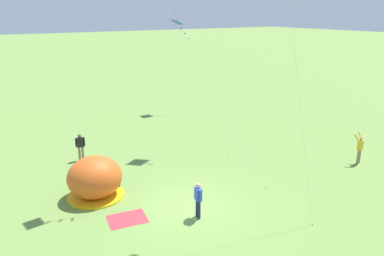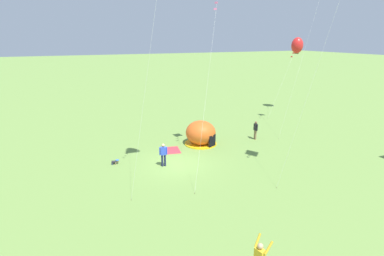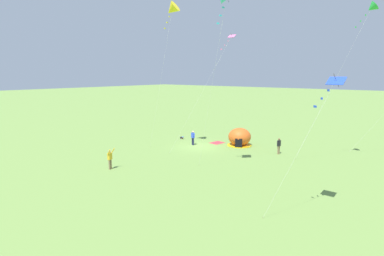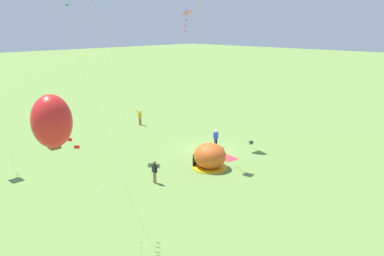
{
  "view_description": "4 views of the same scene",
  "coord_description": "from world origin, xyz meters",
  "px_view_note": "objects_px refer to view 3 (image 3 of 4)",
  "views": [
    {
      "loc": [
        -8.34,
        -13.36,
        8.95
      ],
      "look_at": [
        2.17,
        3.14,
        2.79
      ],
      "focal_mm": 35.0,
      "sensor_mm": 36.0,
      "label": 1
    },
    {
      "loc": [
        19.22,
        -6.93,
        9.03
      ],
      "look_at": [
        2.93,
        0.03,
        3.64
      ],
      "focal_mm": 28.0,
      "sensor_mm": 36.0,
      "label": 2
    },
    {
      "loc": [
        26.97,
        20.63,
        8.32
      ],
      "look_at": [
        2.59,
        1.1,
        2.66
      ],
      "focal_mm": 28.0,
      "sensor_mm": 36.0,
      "label": 3
    },
    {
      "loc": [
        -22.43,
        24.99,
        11.28
      ],
      "look_at": [
        -0.46,
        2.7,
        2.67
      ],
      "focal_mm": 35.0,
      "sensor_mm": 36.0,
      "label": 4
    }
  ],
  "objects_px": {
    "toddler_crawling": "(182,138)",
    "person_watching_sky": "(193,137)",
    "kite_blue": "(333,86)",
    "person_arms_raised": "(110,158)",
    "kite_pink": "(228,42)",
    "popup_tent": "(240,137)",
    "person_with_toddler": "(279,145)",
    "kite_green": "(371,8)",
    "kite_cyan": "(225,4)",
    "kite_yellow": "(172,10)"
  },
  "relations": [
    {
      "from": "kite_pink",
      "to": "popup_tent",
      "type": "bearing_deg",
      "value": 177.75
    },
    {
      "from": "person_with_toddler",
      "to": "kite_yellow",
      "type": "height_order",
      "value": "kite_yellow"
    },
    {
      "from": "person_watching_sky",
      "to": "kite_blue",
      "type": "relative_size",
      "value": 0.21
    },
    {
      "from": "popup_tent",
      "to": "person_watching_sky",
      "type": "relative_size",
      "value": 1.63
    },
    {
      "from": "popup_tent",
      "to": "kite_pink",
      "type": "height_order",
      "value": "kite_pink"
    },
    {
      "from": "person_arms_raised",
      "to": "kite_blue",
      "type": "distance_m",
      "value": 18.63
    },
    {
      "from": "person_watching_sky",
      "to": "kite_pink",
      "type": "distance_m",
      "value": 11.53
    },
    {
      "from": "person_with_toddler",
      "to": "kite_yellow",
      "type": "relative_size",
      "value": 0.11
    },
    {
      "from": "kite_blue",
      "to": "toddler_crawling",
      "type": "bearing_deg",
      "value": -118.27
    },
    {
      "from": "person_with_toddler",
      "to": "person_arms_raised",
      "type": "xyz_separation_m",
      "value": [
        14.14,
        -9.6,
        0.03
      ]
    },
    {
      "from": "person_arms_raised",
      "to": "kite_cyan",
      "type": "bearing_deg",
      "value": 120.19
    },
    {
      "from": "person_with_toddler",
      "to": "kite_cyan",
      "type": "height_order",
      "value": "kite_cyan"
    },
    {
      "from": "popup_tent",
      "to": "kite_yellow",
      "type": "relative_size",
      "value": 0.18
    },
    {
      "from": "toddler_crawling",
      "to": "person_watching_sky",
      "type": "height_order",
      "value": "person_watching_sky"
    },
    {
      "from": "kite_blue",
      "to": "popup_tent",
      "type": "bearing_deg",
      "value": -134.26
    },
    {
      "from": "kite_yellow",
      "to": "toddler_crawling",
      "type": "bearing_deg",
      "value": -149.23
    },
    {
      "from": "popup_tent",
      "to": "kite_cyan",
      "type": "xyz_separation_m",
      "value": [
        9.99,
        4.06,
        12.58
      ]
    },
    {
      "from": "person_watching_sky",
      "to": "person_arms_raised",
      "type": "height_order",
      "value": "person_arms_raised"
    },
    {
      "from": "kite_cyan",
      "to": "kite_blue",
      "type": "height_order",
      "value": "kite_cyan"
    },
    {
      "from": "kite_blue",
      "to": "person_watching_sky",
      "type": "bearing_deg",
      "value": -118.19
    },
    {
      "from": "person_watching_sky",
      "to": "kite_blue",
      "type": "bearing_deg",
      "value": 61.81
    },
    {
      "from": "kite_pink",
      "to": "person_arms_raised",
      "type": "bearing_deg",
      "value": -19.59
    },
    {
      "from": "kite_green",
      "to": "kite_pink",
      "type": "relative_size",
      "value": 1.15
    },
    {
      "from": "person_arms_raised",
      "to": "kite_cyan",
      "type": "distance_m",
      "value": 15.97
    },
    {
      "from": "toddler_crawling",
      "to": "kite_cyan",
      "type": "bearing_deg",
      "value": 53.92
    },
    {
      "from": "toddler_crawling",
      "to": "kite_blue",
      "type": "height_order",
      "value": "kite_blue"
    },
    {
      "from": "person_watching_sky",
      "to": "kite_cyan",
      "type": "height_order",
      "value": "kite_cyan"
    },
    {
      "from": "person_with_toddler",
      "to": "person_arms_raised",
      "type": "height_order",
      "value": "person_arms_raised"
    },
    {
      "from": "person_arms_raised",
      "to": "kite_cyan",
      "type": "relative_size",
      "value": 0.13
    },
    {
      "from": "kite_yellow",
      "to": "kite_green",
      "type": "bearing_deg",
      "value": 110.2
    },
    {
      "from": "person_arms_raised",
      "to": "kite_cyan",
      "type": "xyz_separation_m",
      "value": [
        -4.95,
        8.51,
        12.57
      ]
    },
    {
      "from": "popup_tent",
      "to": "kite_green",
      "type": "relative_size",
      "value": 0.2
    },
    {
      "from": "toddler_crawling",
      "to": "kite_green",
      "type": "distance_m",
      "value": 24.2
    },
    {
      "from": "person_arms_raised",
      "to": "kite_yellow",
      "type": "bearing_deg",
      "value": -177.55
    },
    {
      "from": "kite_cyan",
      "to": "kite_pink",
      "type": "relative_size",
      "value": 1.15
    },
    {
      "from": "person_watching_sky",
      "to": "person_arms_raised",
      "type": "relative_size",
      "value": 0.91
    },
    {
      "from": "person_with_toddler",
      "to": "kite_green",
      "type": "distance_m",
      "value": 14.71
    },
    {
      "from": "popup_tent",
      "to": "person_watching_sky",
      "type": "bearing_deg",
      "value": -54.25
    },
    {
      "from": "toddler_crawling",
      "to": "kite_cyan",
      "type": "xyz_separation_m",
      "value": [
        8.54,
        11.73,
        13.39
      ]
    },
    {
      "from": "kite_cyan",
      "to": "toddler_crawling",
      "type": "bearing_deg",
      "value": -126.08
    },
    {
      "from": "person_with_toddler",
      "to": "toddler_crawling",
      "type": "bearing_deg",
      "value": -87.13
    },
    {
      "from": "popup_tent",
      "to": "kite_pink",
      "type": "distance_m",
      "value": 10.98
    },
    {
      "from": "person_with_toddler",
      "to": "kite_pink",
      "type": "relative_size",
      "value": 0.14
    },
    {
      "from": "person_with_toddler",
      "to": "kite_green",
      "type": "bearing_deg",
      "value": 96.98
    },
    {
      "from": "person_arms_raised",
      "to": "kite_pink",
      "type": "xyz_separation_m",
      "value": [
        -12.21,
        4.35,
        10.63
      ]
    },
    {
      "from": "person_with_toddler",
      "to": "person_watching_sky",
      "type": "height_order",
      "value": "same"
    },
    {
      "from": "person_with_toddler",
      "to": "kite_green",
      "type": "relative_size",
      "value": 0.12
    },
    {
      "from": "toddler_crawling",
      "to": "person_with_toddler",
      "type": "height_order",
      "value": "person_with_toddler"
    },
    {
      "from": "toddler_crawling",
      "to": "person_watching_sky",
      "type": "bearing_deg",
      "value": 61.28
    },
    {
      "from": "toddler_crawling",
      "to": "kite_blue",
      "type": "xyz_separation_m",
      "value": [
        10.98,
        20.42,
        7.49
      ]
    }
  ]
}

